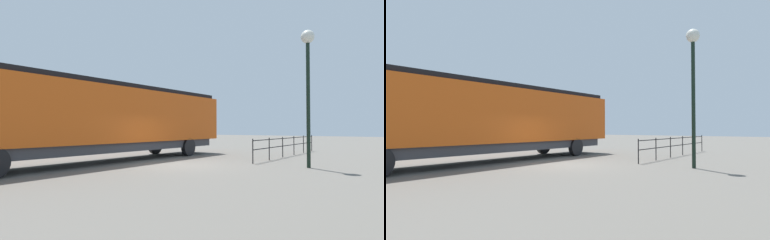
# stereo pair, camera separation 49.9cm
# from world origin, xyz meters

# --- Properties ---
(ground_plane) EXTENTS (120.00, 120.00, 0.00)m
(ground_plane) POSITION_xyz_m (0.00, 0.00, 0.00)
(ground_plane) COLOR #666059
(locomotive) EXTENTS (3.02, 17.50, 3.96)m
(locomotive) POSITION_xyz_m (-3.93, -0.92, 2.24)
(locomotive) COLOR #D15114
(locomotive) RESTS_ON ground_plane
(lamp_post) EXTENTS (0.58, 0.58, 5.99)m
(lamp_post) POSITION_xyz_m (5.18, 2.32, 4.46)
(lamp_post) COLOR black
(lamp_post) RESTS_ON ground_plane
(platform_fence) EXTENTS (0.05, 10.46, 1.20)m
(platform_fence) POSITION_xyz_m (2.52, 7.64, 0.78)
(platform_fence) COLOR black
(platform_fence) RESTS_ON ground_plane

